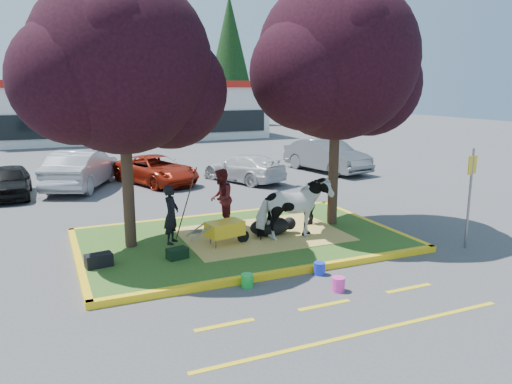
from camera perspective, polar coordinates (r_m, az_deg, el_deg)
name	(u,v)px	position (r m, az deg, el deg)	size (l,w,h in m)	color
ground	(242,242)	(13.24, -1.66, -5.77)	(90.00, 90.00, 0.00)	#424244
median_island	(242,240)	(13.22, -1.67, -5.46)	(8.00, 5.00, 0.15)	#2D551A
curb_near	(286,273)	(11.00, 3.41, -9.18)	(8.30, 0.16, 0.15)	yellow
curb_far	(211,217)	(15.55, -5.21, -2.81)	(8.30, 0.16, 0.15)	yellow
curb_left	(79,261)	(12.38, -19.62, -7.42)	(0.16, 5.30, 0.15)	yellow
curb_right	(369,223)	(15.15, 12.83, -3.47)	(0.16, 5.30, 0.15)	yellow
straw_bedding	(262,234)	(13.42, 0.72, -4.83)	(4.20, 3.00, 0.01)	#E4C85E
tree_purple_left	(123,72)	(12.24, -14.99, 13.09)	(5.06, 4.20, 6.51)	black
tree_purple_right	(338,67)	(14.12, 9.35, 13.96)	(5.30, 4.40, 6.82)	black
fire_lane_stripe_a	(225,325)	(8.94, -3.59, -14.93)	(1.10, 0.12, 0.01)	yellow
fire_lane_stripe_b	(324,305)	(9.73, 7.82, -12.69)	(1.10, 0.12, 0.01)	yellow
fire_lane_stripe_c	(409,288)	(10.84, 17.06, -10.47)	(1.10, 0.12, 0.01)	yellow
fire_lane_long	(362,334)	(8.84, 12.00, -15.54)	(6.00, 0.10, 0.01)	yellow
retail_building	(131,109)	(40.29, -14.13, 9.17)	(20.40, 8.40, 4.40)	silver
treeline	(101,44)	(49.80, -17.30, 15.81)	(46.58, 7.80, 14.63)	black
cow	(293,209)	(12.83, 4.31, -1.92)	(0.88, 1.92, 1.62)	white
calf	(270,226)	(13.26, 1.63, -3.95)	(1.14, 0.65, 0.49)	black
handler	(171,214)	(12.69, -9.66, -2.54)	(0.54, 0.36, 1.49)	black
visitor_a	(221,198)	(13.96, -4.01, -0.70)	(0.81, 0.63, 1.66)	#4B1517
visitor_b	(310,204)	(14.32, 6.19, -1.37)	(0.70, 0.29, 1.19)	black
wheelbarrow	(225,229)	(12.45, -3.54, -4.23)	(1.62, 0.71, 0.61)	black
gear_bag_dark	(99,260)	(11.60, -17.53, -7.44)	(0.57, 0.31, 0.29)	black
gear_bag_green	(177,253)	(11.70, -8.98, -6.95)	(0.47, 0.29, 0.25)	black
sign_post	(470,187)	(13.50, 23.30, 0.49)	(0.35, 0.12, 2.55)	slate
bucket_green	(247,280)	(10.41, -1.02, -10.08)	(0.26, 0.26, 0.27)	green
bucket_pink	(338,284)	(10.33, 9.38, -10.36)	(0.27, 0.27, 0.29)	#F736B4
bucket_blue	(319,269)	(11.13, 7.26, -8.67)	(0.25, 0.25, 0.27)	#1B31DE
car_black	(10,181)	(20.53, -26.32, 1.09)	(1.39, 3.45, 1.18)	black
car_silver	(82,169)	(21.18, -19.30, 2.50)	(1.65, 4.74, 1.56)	#9C9DA3
car_red	(156,170)	(21.36, -11.36, 2.51)	(1.96, 4.26, 1.18)	maroon
car_white	(244,168)	(21.44, -1.43, 2.77)	(1.65, 4.05, 1.18)	silver
car_grey	(327,156)	(24.13, 8.08, 4.15)	(1.64, 4.69, 1.55)	#5A5D61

